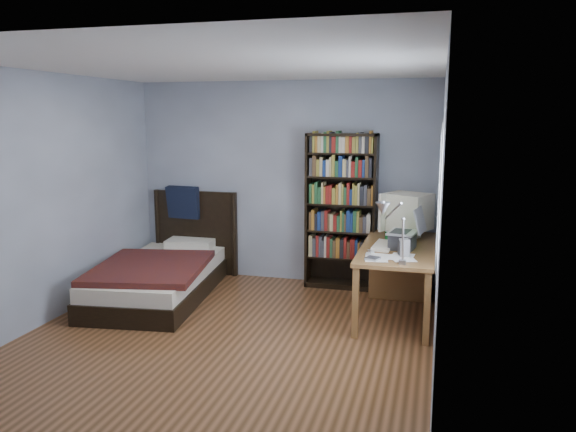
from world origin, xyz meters
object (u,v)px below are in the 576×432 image
object	(u,v)px
crt_monitor	(407,212)
soda_can	(388,236)
bookshelf	(341,211)
desk_lamp	(386,215)
desk	(400,264)
laptop	(404,238)
bed	(163,273)
speaker	(404,248)
keyboard	(383,246)

from	to	relation	value
crt_monitor	soda_can	distance (m)	0.40
bookshelf	desk_lamp	bearing A→B (deg)	-69.63
desk	soda_can	size ratio (longest dim) A/B	14.63
crt_monitor	soda_can	xyz separation A→B (m)	(-0.18, -0.27, -0.23)
laptop	bed	distance (m)	2.83
speaker	soda_can	xyz separation A→B (m)	(-0.21, 0.64, -0.03)
crt_monitor	keyboard	bearing A→B (deg)	-110.04
desk	speaker	distance (m)	0.98
speaker	soda_can	distance (m)	0.67
soda_can	desk	bearing A→B (deg)	63.25
laptop	bookshelf	distance (m)	1.20
laptop	speaker	world-z (taller)	laptop
desk	keyboard	bearing A→B (deg)	-105.28
laptop	desk_lamp	size ratio (longest dim) A/B	0.67
crt_monitor	speaker	world-z (taller)	crt_monitor
desk	laptop	distance (m)	0.71
desk_lamp	soda_can	world-z (taller)	desk_lamp
speaker	laptop	bearing A→B (deg)	75.45
keyboard	bed	distance (m)	2.61
soda_can	keyboard	bearing A→B (deg)	-93.60
desk	keyboard	world-z (taller)	keyboard
desk_lamp	keyboard	xyz separation A→B (m)	(-0.11, 1.03, -0.50)
desk	bed	size ratio (longest dim) A/B	0.72
soda_can	bed	world-z (taller)	bed
soda_can	speaker	bearing A→B (deg)	-71.57
keyboard	soda_can	distance (m)	0.29
desk_lamp	speaker	world-z (taller)	desk_lamp
desk	speaker	size ratio (longest dim) A/B	9.45
desk	laptop	size ratio (longest dim) A/B	3.86
laptop	desk_lamp	xyz separation A→B (m)	(-0.10, -1.02, 0.40)
desk	speaker	bearing A→B (deg)	-84.68
speaker	bookshelf	world-z (taller)	bookshelf
speaker	bookshelf	bearing A→B (deg)	106.03
speaker	soda_can	world-z (taller)	speaker
desk	soda_can	distance (m)	0.47
desk_lamp	bed	bearing A→B (deg)	157.79
crt_monitor	laptop	size ratio (longest dim) A/B	1.38
desk_lamp	bookshelf	distance (m)	2.05
laptop	keyboard	size ratio (longest dim) A/B	0.94
keyboard	bookshelf	xyz separation A→B (m)	(-0.60, 0.87, 0.19)
crt_monitor	laptop	bearing A→B (deg)	-88.94
laptop	bookshelf	size ratio (longest dim) A/B	0.23
keyboard	crt_monitor	bearing A→B (deg)	74.33
desk	soda_can	world-z (taller)	soda_can
keyboard	speaker	bearing A→B (deg)	-52.76
desk	crt_monitor	size ratio (longest dim) A/B	2.79
soda_can	bookshelf	distance (m)	0.86
laptop	desk_lamp	bearing A→B (deg)	-95.54
crt_monitor	keyboard	size ratio (longest dim) A/B	1.30
bed	keyboard	bearing A→B (deg)	-1.25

